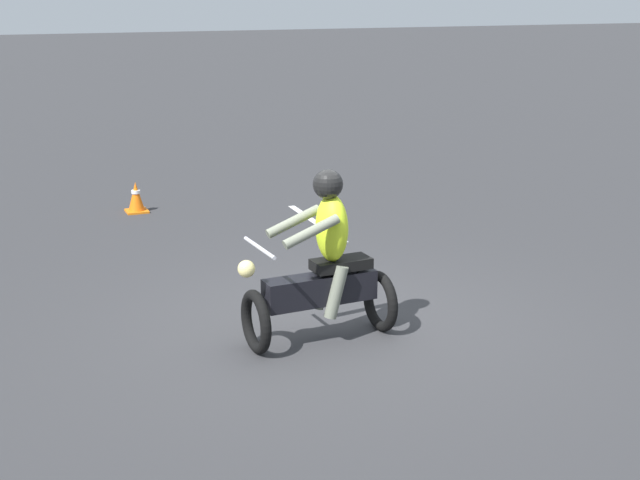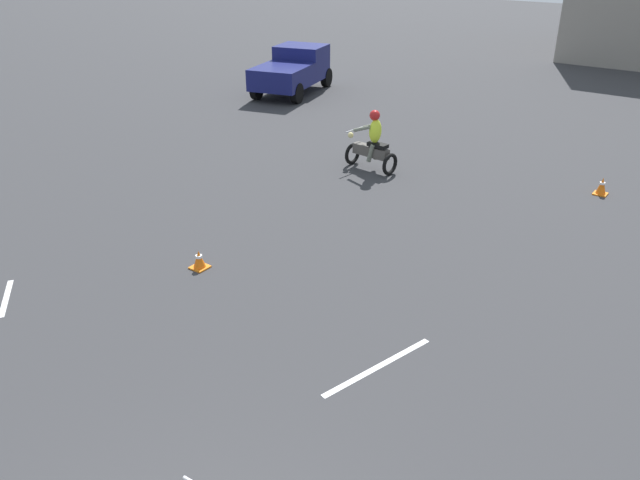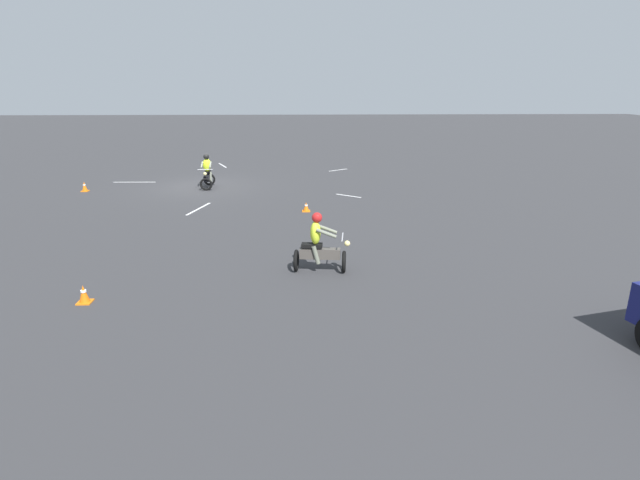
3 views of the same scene
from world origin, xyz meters
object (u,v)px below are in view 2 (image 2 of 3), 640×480
object	(u,v)px
motorcycle_rider_background	(372,144)
pickup_truck	(293,69)
traffic_cone_near_left	(602,186)
traffic_cone_mid_left	(199,260)

from	to	relation	value
motorcycle_rider_background	pickup_truck	size ratio (longest dim) A/B	0.37
motorcycle_rider_background	traffic_cone_near_left	distance (m)	5.86
motorcycle_rider_background	pickup_truck	xyz separation A→B (m)	(-7.41, 5.90, 0.20)
traffic_cone_near_left	motorcycle_rider_background	bearing A→B (deg)	-161.70
motorcycle_rider_background	traffic_cone_mid_left	bearing A→B (deg)	-171.25
traffic_cone_near_left	traffic_cone_mid_left	xyz separation A→B (m)	(-5.27, -8.55, -0.03)
motorcycle_rider_background	traffic_cone_near_left	bearing A→B (deg)	-65.32
pickup_truck	traffic_cone_mid_left	bearing A→B (deg)	-73.12
motorcycle_rider_background	traffic_cone_mid_left	size ratio (longest dim) A/B	4.49
traffic_cone_near_left	traffic_cone_mid_left	distance (m)	10.04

